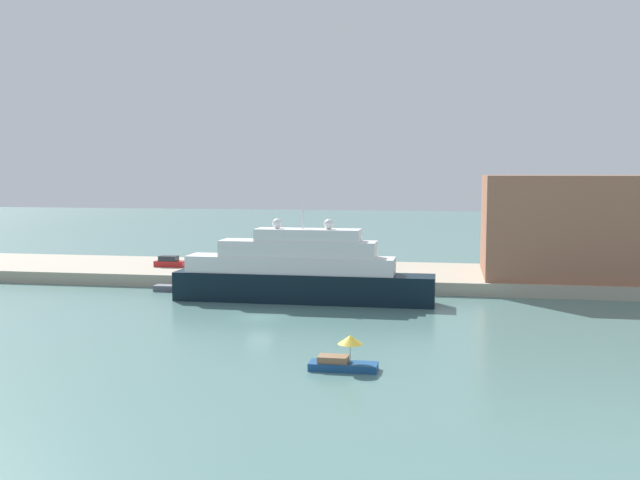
{
  "coord_description": "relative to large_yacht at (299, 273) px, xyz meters",
  "views": [
    {
      "loc": [
        18.32,
        -68.25,
        14.32
      ],
      "look_at": [
        4.98,
        6.0,
        7.21
      ],
      "focal_mm": 40.79,
      "sensor_mm": 36.0,
      "label": 1
    }
  ],
  "objects": [
    {
      "name": "small_motorboat",
      "position": [
        8.81,
        -26.67,
        -2.37
      ],
      "size": [
        4.96,
        1.83,
        2.59
      ],
      "color": "navy",
      "rests_on": "ground"
    },
    {
      "name": "ground",
      "position": [
        -2.08,
        -9.37,
        -3.25
      ],
      "size": [
        400.0,
        400.0,
        0.0
      ],
      "primitive_type": "plane",
      "color": "slate"
    },
    {
      "name": "quay_dock",
      "position": [
        -2.08,
        15.98,
        -2.48
      ],
      "size": [
        110.0,
        18.71,
        1.54
      ],
      "primitive_type": "cube",
      "color": "#ADA38E",
      "rests_on": "ground"
    },
    {
      "name": "person_figure",
      "position": [
        -16.54,
        9.32,
        -0.99
      ],
      "size": [
        0.36,
        0.36,
        1.57
      ],
      "color": "#334C8C",
      "rests_on": "quay_dock"
    },
    {
      "name": "harbor_building",
      "position": [
        30.42,
        15.26,
        4.46
      ],
      "size": [
        20.1,
        15.58,
        12.35
      ],
      "primitive_type": "cube",
      "color": "#9E664C",
      "rests_on": "quay_dock"
    },
    {
      "name": "parked_car",
      "position": [
        -20.97,
        14.55,
        -1.09
      ],
      "size": [
        4.05,
        1.68,
        1.47
      ],
      "color": "#B21E1E",
      "rests_on": "quay_dock"
    },
    {
      "name": "large_yacht",
      "position": [
        0.0,
        0.0,
        0.0
      ],
      "size": [
        28.8,
        4.16,
        10.72
      ],
      "color": "black",
      "rests_on": "ground"
    },
    {
      "name": "mooring_bollard",
      "position": [
        -3.84,
        8.23,
        -1.39
      ],
      "size": [
        0.51,
        0.51,
        0.65
      ],
      "primitive_type": "cylinder",
      "color": "black",
      "rests_on": "quay_dock"
    },
    {
      "name": "work_barge",
      "position": [
        -16.1,
        4.25,
        -2.9
      ],
      "size": [
        5.19,
        1.56,
        0.71
      ],
      "primitive_type": "cube",
      "color": "#595966",
      "rests_on": "ground"
    }
  ]
}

